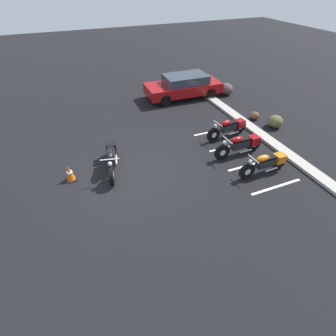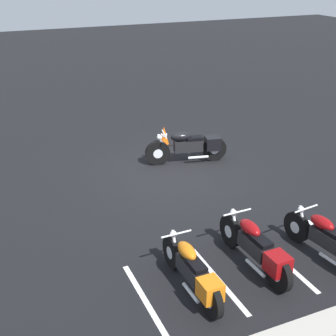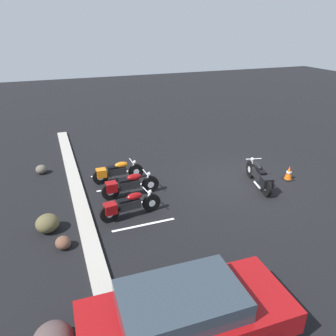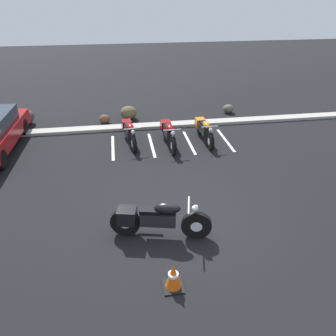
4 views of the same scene
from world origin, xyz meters
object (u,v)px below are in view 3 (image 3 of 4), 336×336
parked_bike_1 (128,185)px  landscape_rock_0 (47,223)px  traffic_cone (289,173)px  landscape_rock_1 (63,243)px  parked_bike_0 (128,205)px  car_red (186,313)px  motorcycle_black_featured (260,176)px  parked_bike_2 (116,172)px  landscape_rock_2 (41,169)px

parked_bike_1 → landscape_rock_0: size_ratio=3.01×
traffic_cone → landscape_rock_1: bearing=98.8°
parked_bike_0 → landscape_rock_0: parked_bike_0 is taller
traffic_cone → car_red: bearing=127.5°
motorcycle_black_featured → parked_bike_0: bearing=106.1°
car_red → landscape_rock_1: 4.51m
parked_bike_2 → traffic_cone: (-2.34, -6.74, -0.16)m
parked_bike_1 → traffic_cone: parked_bike_1 is taller
car_red → landscape_rock_2: (9.60, 2.59, -0.49)m
landscape_rock_2 → landscape_rock_0: bearing=-178.8°
landscape_rock_2 → traffic_cone: size_ratio=0.79×
landscape_rock_0 → traffic_cone: traffic_cone is taller
car_red → landscape_rock_1: size_ratio=9.44×
car_red → traffic_cone: 8.82m
parked_bike_2 → landscape_rock_2: (1.91, 2.85, -0.25)m
car_red → landscape_rock_0: (5.00, 2.49, -0.39)m
landscape_rock_0 → landscape_rock_1: size_ratio=1.59×
motorcycle_black_featured → traffic_cone: size_ratio=3.85×
car_red → landscape_rock_1: car_red is taller
landscape_rock_0 → landscape_rock_2: (4.60, 0.10, -0.09)m
parked_bike_0 → car_red: car_red is taller
parked_bike_0 → traffic_cone: parked_bike_0 is taller
parked_bike_1 → landscape_rock_0: bearing=-157.2°
landscape_rock_1 → landscape_rock_2: bearing=4.8°
car_red → landscape_rock_0: bearing=118.2°
parked_bike_0 → traffic_cone: 6.96m
landscape_rock_1 → landscape_rock_2: landscape_rock_2 is taller
parked_bike_2 → landscape_rock_1: (-3.74, 2.38, -0.25)m
parked_bike_0 → car_red: 4.91m
car_red → traffic_cone: car_red is taller
parked_bike_1 → landscape_rock_0: parked_bike_1 is taller
landscape_rock_2 → traffic_cone: 10.49m
parked_bike_0 → parked_bike_2: parked_bike_0 is taller
parked_bike_1 → parked_bike_2: size_ratio=1.05×
parked_bike_0 → parked_bike_1: parked_bike_1 is taller
landscape_rock_1 → traffic_cone: bearing=-81.2°
landscape_rock_2 → traffic_cone: traffic_cone is taller
motorcycle_black_featured → traffic_cone: bearing=-71.7°
parked_bike_1 → traffic_cone: bearing=-9.8°
car_red → landscape_rock_2: size_ratio=9.17×
motorcycle_black_featured → landscape_rock_1: size_ratio=5.01×
car_red → landscape_rock_2: 9.96m
parked_bike_2 → landscape_rock_1: size_ratio=4.58×
parked_bike_2 → traffic_cone: bearing=-20.2°
parked_bike_2 → landscape_rock_1: parked_bike_2 is taller
landscape_rock_1 → landscape_rock_0: bearing=19.7°
motorcycle_black_featured → parked_bike_1: (1.10, 5.03, -0.03)m
motorcycle_black_featured → landscape_rock_1: motorcycle_black_featured is taller
landscape_rock_0 → landscape_rock_1: landscape_rock_0 is taller
landscape_rock_0 → car_red: bearing=-153.5°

